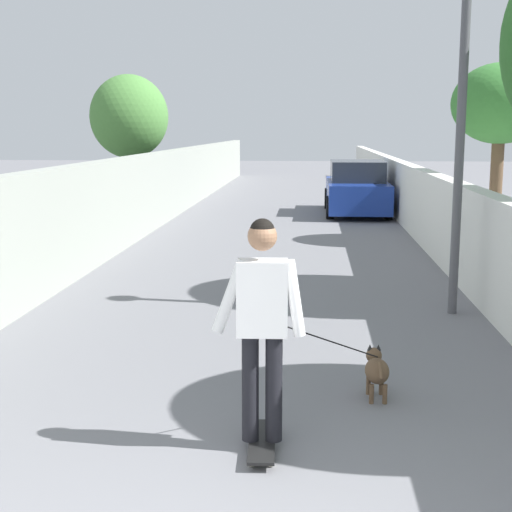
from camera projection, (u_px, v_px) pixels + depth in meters
The scene contains 10 objects.
ground_plane at pixel (279, 235), 17.03m from camera, with size 80.00×80.00×0.00m, color slate.
wall_left at pixel (120, 203), 15.15m from camera, with size 48.00×0.30×1.86m, color #999E93.
fence_right at pixel (434, 213), 14.70m from camera, with size 48.00×0.30×1.57m, color silver.
tree_left_near at pixel (129, 117), 21.82m from camera, with size 2.33×2.33×4.05m.
tree_right_distant at pixel (500, 105), 15.20m from camera, with size 2.03×2.03×3.81m.
lamp_post at pixel (464, 68), 9.29m from camera, with size 0.36×0.36×4.78m.
skateboard at pixel (262, 442), 5.64m from camera, with size 0.81×0.23×0.08m.
person_skateboarder at pixel (262, 313), 5.46m from camera, with size 0.24×0.71×1.72m.
dog at pixel (376, 369), 6.70m from camera, with size 1.49×1.10×1.06m.
car_near at pixel (357, 189), 21.23m from camera, with size 4.23×1.80×1.54m.
Camera 1 is at (-2.86, -0.75, 2.45)m, focal length 51.20 mm.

